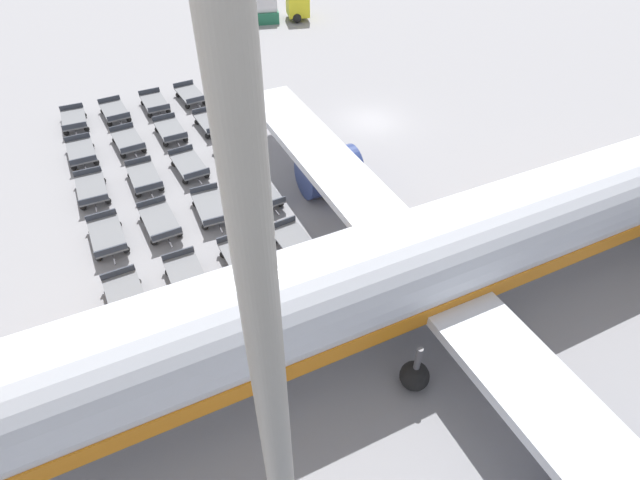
# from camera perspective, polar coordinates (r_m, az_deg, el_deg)

# --- Properties ---
(ground_plane) EXTENTS (500.00, 500.00, 0.00)m
(ground_plane) POSITION_cam_1_polar(r_m,az_deg,el_deg) (35.96, 5.88, 13.39)
(ground_plane) COLOR gray
(airplane) EXTENTS (36.86, 43.83, 12.45)m
(airplane) POSITION_cam_1_polar(r_m,az_deg,el_deg) (20.81, 14.72, -1.33)
(airplane) COLOR silver
(airplane) RESTS_ON ground_plane
(fuel_tanker_primary) EXTENTS (4.54, 8.71, 3.02)m
(fuel_tanker_primary) POSITION_cam_1_polar(r_m,az_deg,el_deg) (55.04, -6.69, 24.84)
(fuel_tanker_primary) COLOR yellow
(fuel_tanker_primary) RESTS_ON ground_plane
(baggage_dolly_row_near_col_a) EXTENTS (3.80, 1.68, 0.92)m
(baggage_dolly_row_near_col_a) POSITION_cam_1_polar(r_m,az_deg,el_deg) (38.71, -26.30, 12.21)
(baggage_dolly_row_near_col_a) COLOR slate
(baggage_dolly_row_near_col_a) RESTS_ON ground_plane
(baggage_dolly_row_near_col_b) EXTENTS (3.82, 1.74, 0.92)m
(baggage_dolly_row_near_col_b) POSITION_cam_1_polar(r_m,az_deg,el_deg) (34.59, -25.61, 9.04)
(baggage_dolly_row_near_col_b) COLOR slate
(baggage_dolly_row_near_col_b) RESTS_ON ground_plane
(baggage_dolly_row_near_col_c) EXTENTS (3.80, 1.69, 0.92)m
(baggage_dolly_row_near_col_c) POSITION_cam_1_polar(r_m,az_deg,el_deg) (30.80, -24.64, 5.31)
(baggage_dolly_row_near_col_c) COLOR slate
(baggage_dolly_row_near_col_c) RESTS_ON ground_plane
(baggage_dolly_row_near_col_d) EXTENTS (3.82, 1.75, 0.92)m
(baggage_dolly_row_near_col_d) POSITION_cam_1_polar(r_m,az_deg,el_deg) (27.04, -23.15, 0.41)
(baggage_dolly_row_near_col_d) COLOR slate
(baggage_dolly_row_near_col_d) RESTS_ON ground_plane
(baggage_dolly_row_near_col_e) EXTENTS (3.83, 1.79, 0.92)m
(baggage_dolly_row_near_col_e) POSITION_cam_1_polar(r_m,az_deg,el_deg) (23.48, -21.25, -6.24)
(baggage_dolly_row_near_col_e) COLOR slate
(baggage_dolly_row_near_col_e) RESTS_ON ground_plane
(baggage_dolly_row_mid_a_col_a) EXTENTS (3.85, 1.86, 0.92)m
(baggage_dolly_row_mid_a_col_a) POSITION_cam_1_polar(r_m,az_deg,el_deg) (38.74, -22.41, 13.43)
(baggage_dolly_row_mid_a_col_a) COLOR slate
(baggage_dolly_row_mid_a_col_a) RESTS_ON ground_plane
(baggage_dolly_row_mid_a_col_b) EXTENTS (3.85, 1.86, 0.92)m
(baggage_dolly_row_mid_a_col_b) POSITION_cam_1_polar(r_m,az_deg,el_deg) (34.68, -21.08, 10.51)
(baggage_dolly_row_mid_a_col_b) COLOR slate
(baggage_dolly_row_mid_a_col_b) RESTS_ON ground_plane
(baggage_dolly_row_mid_a_col_c) EXTENTS (3.82, 1.75, 0.92)m
(baggage_dolly_row_mid_a_col_c) POSITION_cam_1_polar(r_m,az_deg,el_deg) (30.68, -19.42, 6.76)
(baggage_dolly_row_mid_a_col_c) COLOR slate
(baggage_dolly_row_mid_a_col_c) RESTS_ON ground_plane
(baggage_dolly_row_mid_a_col_d) EXTENTS (3.84, 1.82, 0.92)m
(baggage_dolly_row_mid_a_col_d) POSITION_cam_1_polar(r_m,az_deg,el_deg) (27.05, -17.84, 2.03)
(baggage_dolly_row_mid_a_col_d) COLOR slate
(baggage_dolly_row_mid_a_col_d) RESTS_ON ground_plane
(baggage_dolly_row_mid_a_col_e) EXTENTS (3.81, 1.73, 0.92)m
(baggage_dolly_row_mid_a_col_e) POSITION_cam_1_polar(r_m,az_deg,el_deg) (23.53, -14.91, -4.23)
(baggage_dolly_row_mid_a_col_e) COLOR slate
(baggage_dolly_row_mid_a_col_e) RESTS_ON ground_plane
(baggage_dolly_row_mid_b_col_a) EXTENTS (3.82, 1.76, 0.92)m
(baggage_dolly_row_mid_b_col_a) POSITION_cam_1_polar(r_m,az_deg,el_deg) (38.98, -18.37, 14.63)
(baggage_dolly_row_mid_b_col_a) COLOR slate
(baggage_dolly_row_mid_b_col_a) RESTS_ON ground_plane
(baggage_dolly_row_mid_b_col_b) EXTENTS (3.83, 1.78, 0.92)m
(baggage_dolly_row_mid_b_col_b) POSITION_cam_1_polar(r_m,az_deg,el_deg) (35.04, -16.73, 11.91)
(baggage_dolly_row_mid_b_col_b) COLOR slate
(baggage_dolly_row_mid_b_col_b) RESTS_ON ground_plane
(baggage_dolly_row_mid_b_col_c) EXTENTS (3.85, 1.85, 0.92)m
(baggage_dolly_row_mid_b_col_c) POSITION_cam_1_polar(r_m,az_deg,el_deg) (31.03, -14.72, 8.27)
(baggage_dolly_row_mid_b_col_c) COLOR slate
(baggage_dolly_row_mid_b_col_c) RESTS_ON ground_plane
(baggage_dolly_row_mid_b_col_d) EXTENTS (3.80, 1.69, 0.92)m
(baggage_dolly_row_mid_b_col_d) POSITION_cam_1_polar(r_m,az_deg,el_deg) (27.31, -12.32, 3.66)
(baggage_dolly_row_mid_b_col_d) COLOR slate
(baggage_dolly_row_mid_b_col_d) RESTS_ON ground_plane
(baggage_dolly_row_mid_b_col_e) EXTENTS (3.82, 1.76, 0.92)m
(baggage_dolly_row_mid_b_col_e) POSITION_cam_1_polar(r_m,az_deg,el_deg) (23.91, -8.78, -2.20)
(baggage_dolly_row_mid_b_col_e) COLOR slate
(baggage_dolly_row_mid_b_col_e) RESTS_ON ground_plane
(baggage_dolly_row_far_col_a) EXTENTS (3.85, 1.86, 0.92)m
(baggage_dolly_row_far_col_a) POSITION_cam_1_polar(r_m,az_deg,el_deg) (39.50, -14.59, 15.76)
(baggage_dolly_row_far_col_a) COLOR slate
(baggage_dolly_row_far_col_a) RESTS_ON ground_plane
(baggage_dolly_row_far_col_b) EXTENTS (3.84, 1.82, 0.92)m
(baggage_dolly_row_far_col_b) POSITION_cam_1_polar(r_m,az_deg,el_deg) (35.33, -12.38, 12.98)
(baggage_dolly_row_far_col_b) COLOR slate
(baggage_dolly_row_far_col_b) RESTS_ON ground_plane
(baggage_dolly_row_far_col_c) EXTENTS (3.79, 1.67, 0.92)m
(baggage_dolly_row_far_col_c) POSITION_cam_1_polar(r_m,az_deg,el_deg) (31.56, -10.13, 9.64)
(baggage_dolly_row_far_col_c) COLOR slate
(baggage_dolly_row_far_col_c) RESTS_ON ground_plane
(baggage_dolly_row_far_col_d) EXTENTS (3.85, 1.87, 0.92)m
(baggage_dolly_row_far_col_d) POSITION_cam_1_polar(r_m,az_deg,el_deg) (27.93, -6.75, 5.39)
(baggage_dolly_row_far_col_d) COLOR slate
(baggage_dolly_row_far_col_d) RESTS_ON ground_plane
(baggage_dolly_row_far_col_e) EXTENTS (3.85, 1.87, 0.92)m
(baggage_dolly_row_far_col_e) POSITION_cam_1_polar(r_m,az_deg,el_deg) (24.46, -2.74, -0.44)
(baggage_dolly_row_far_col_e) COLOR slate
(baggage_dolly_row_far_col_e) RESTS_ON ground_plane
(apron_light_mast) EXTENTS (2.00, 0.70, 24.71)m
(apron_light_mast) POSITION_cam_1_polar(r_m,az_deg,el_deg) (4.72, -8.96, 9.69)
(apron_light_mast) COLOR #ADA89E
(apron_light_mast) RESTS_ON ground_plane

